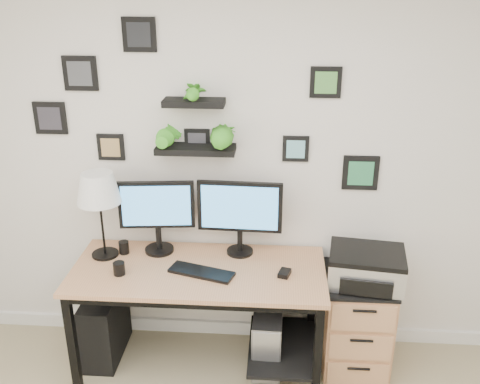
# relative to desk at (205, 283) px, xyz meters

# --- Properties ---
(room) EXTENTS (4.00, 4.00, 4.00)m
(room) POSITION_rel_desk_xyz_m (0.23, 0.32, -0.58)
(room) COLOR tan
(room) RESTS_ON ground
(desk) EXTENTS (1.60, 0.70, 0.75)m
(desk) POSITION_rel_desk_xyz_m (0.00, 0.00, 0.00)
(desk) COLOR tan
(desk) RESTS_ON ground
(monitor_left) EXTENTS (0.49, 0.21, 0.50)m
(monitor_left) POSITION_rel_desk_xyz_m (-0.33, 0.17, 0.42)
(monitor_left) COLOR black
(monitor_left) RESTS_ON desk
(monitor_right) EXTENTS (0.55, 0.18, 0.51)m
(monitor_right) POSITION_rel_desk_xyz_m (0.21, 0.19, 0.43)
(monitor_right) COLOR black
(monitor_right) RESTS_ON desk
(keyboard) EXTENTS (0.43, 0.24, 0.02)m
(keyboard) POSITION_rel_desk_xyz_m (-0.01, -0.09, 0.13)
(keyboard) COLOR black
(keyboard) RESTS_ON desk
(mouse) EXTENTS (0.09, 0.11, 0.03)m
(mouse) POSITION_rel_desk_xyz_m (0.51, -0.07, 0.14)
(mouse) COLOR black
(mouse) RESTS_ON desk
(table_lamp) EXTENTS (0.28, 0.28, 0.58)m
(table_lamp) POSITION_rel_desk_xyz_m (-0.67, 0.10, 0.59)
(table_lamp) COLOR black
(table_lamp) RESTS_ON desk
(mug) EXTENTS (0.07, 0.07, 0.08)m
(mug) POSITION_rel_desk_xyz_m (-0.51, -0.13, 0.16)
(mug) COLOR black
(mug) RESTS_ON desk
(pen_cup) EXTENTS (0.07, 0.07, 0.09)m
(pen_cup) POSITION_rel_desk_xyz_m (-0.56, 0.13, 0.17)
(pen_cup) COLOR black
(pen_cup) RESTS_ON desk
(pc_tower_black) EXTENTS (0.21, 0.48, 0.48)m
(pc_tower_black) POSITION_rel_desk_xyz_m (-0.71, 0.04, -0.39)
(pc_tower_black) COLOR black
(pc_tower_black) RESTS_ON ground
(pc_tower_grey) EXTENTS (0.20, 0.43, 0.42)m
(pc_tower_grey) POSITION_rel_desk_xyz_m (0.41, 0.01, -0.42)
(pc_tower_grey) COLOR gray
(pc_tower_grey) RESTS_ON ground
(file_cabinet) EXTENTS (0.43, 0.53, 0.67)m
(file_cabinet) POSITION_rel_desk_xyz_m (0.99, 0.06, -0.29)
(file_cabinet) COLOR tan
(file_cabinet) RESTS_ON ground
(printer) EXTENTS (0.50, 0.42, 0.21)m
(printer) POSITION_rel_desk_xyz_m (1.02, 0.02, 0.15)
(printer) COLOR silver
(printer) RESTS_ON file_cabinet
(wall_decor) EXTENTS (2.22, 0.18, 1.06)m
(wall_decor) POSITION_rel_desk_xyz_m (-0.07, 0.26, 1.02)
(wall_decor) COLOR black
(wall_decor) RESTS_ON ground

